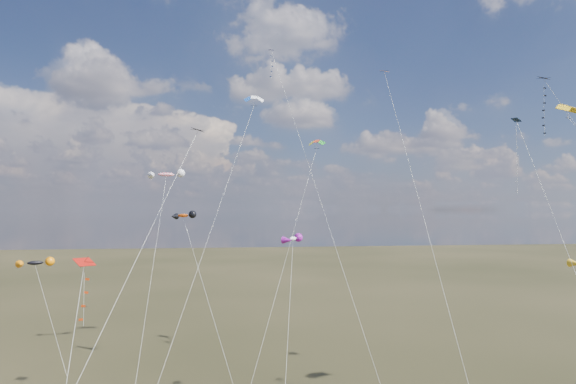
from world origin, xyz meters
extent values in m
cube|color=black|center=(24.21, 10.34, 30.04)|extent=(1.30, 1.29, 0.34)
cube|color=#080C4E|center=(0.63, 39.48, 40.84)|extent=(1.03, 1.02, 0.24)
cylinder|color=silver|center=(3.54, 21.78, 20.42)|extent=(5.84, 35.42, 40.85)
cube|color=black|center=(-9.12, 8.57, 23.90)|extent=(1.12, 1.15, 0.30)
cylinder|color=silver|center=(-13.65, -0.80, 11.95)|extent=(9.09, 18.76, 23.91)
cube|color=#AE0F07|center=(-15.97, -0.69, 13.78)|extent=(1.52, 1.51, 0.45)
cube|color=navy|center=(17.29, 4.14, 24.65)|extent=(0.77, 0.81, 0.29)
cube|color=#E76600|center=(10.30, 17.02, 31.99)|extent=(1.01, 0.99, 0.30)
cylinder|color=silver|center=(10.30, 6.71, 16.00)|extent=(0.03, 20.64, 32.01)
cylinder|color=silver|center=(-8.02, 16.84, 15.53)|extent=(10.39, 21.65, 31.08)
cylinder|color=silver|center=(-0.20, 17.87, 12.61)|extent=(8.89, 11.65, 25.22)
ellipsoid|color=black|center=(-27.89, 27.11, 11.06)|extent=(3.59, 2.52, 1.13)
cylinder|color=silver|center=(-25.20, 23.82, 5.53)|extent=(5.42, 6.62, 11.08)
cube|color=#332316|center=(-22.50, 20.53, 0.06)|extent=(0.10, 0.10, 0.12)
ellipsoid|color=#E24F0D|center=(-11.12, 23.48, 16.48)|extent=(2.88, 2.25, 1.03)
cylinder|color=silver|center=(-8.42, 19.35, 8.24)|extent=(5.44, 8.28, 16.49)
ellipsoid|color=white|center=(-0.86, 9.07, 14.62)|extent=(1.97, 2.22, 0.81)
cylinder|color=silver|center=(-1.90, 5.03, 7.31)|extent=(2.11, 8.12, 14.63)
ellipsoid|color=red|center=(-13.49, 28.90, 21.46)|extent=(4.09, 2.03, 1.24)
cylinder|color=silver|center=(-14.23, 21.57, 10.73)|extent=(1.49, 14.68, 21.48)
camera|label=1|loc=(-7.81, -35.29, 17.12)|focal=32.00mm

